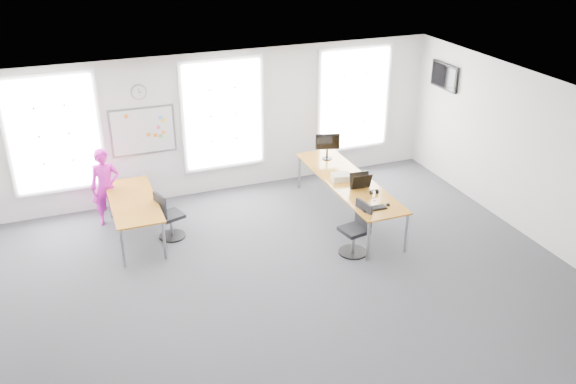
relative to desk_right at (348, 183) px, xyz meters
name	(u,v)px	position (x,y,z in m)	size (l,w,h in m)	color
floor	(276,290)	(-2.18, -1.86, -0.75)	(10.00, 10.00, 0.00)	#2D2D32
ceiling	(274,112)	(-2.18, -1.86, 2.25)	(10.00, 10.00, 0.00)	white
wall_back	(209,125)	(-2.18, 2.14, 0.75)	(10.00, 10.00, 0.00)	silver
wall_front	(417,384)	(-2.18, -5.86, 0.75)	(10.00, 10.00, 0.00)	silver
wall_right	(539,161)	(2.82, -1.86, 0.75)	(10.00, 10.00, 0.00)	silver
window_left	(54,134)	(-5.18, 2.11, 0.95)	(1.60, 0.06, 2.20)	silver
window_mid	(223,114)	(-1.88, 2.11, 0.95)	(1.60, 0.06, 2.20)	silver
window_right	(354,99)	(1.12, 2.11, 0.95)	(1.60, 0.06, 2.20)	silver
desk_right	(348,183)	(0.00, 0.00, 0.00)	(0.88, 3.29, 0.80)	#AF6B27
desk_left	(133,203)	(-4.01, 0.71, -0.06)	(0.83, 2.07, 0.76)	#AF6B27
chair_right	(356,231)	(-0.45, -1.27, -0.33)	(0.51, 0.51, 0.96)	black
chair_left	(168,218)	(-3.45, 0.45, -0.34)	(0.53, 0.53, 0.93)	black
person	(106,187)	(-4.41, 1.44, 0.02)	(0.56, 0.37, 1.53)	#D517B1
whiteboard	(143,131)	(-3.53, 2.11, 0.80)	(1.20, 0.03, 0.90)	silver
wall_clock	(139,92)	(-3.53, 2.11, 1.60)	(0.30, 0.30, 0.04)	gray
tv	(445,76)	(2.77, 1.14, 1.55)	(0.06, 0.90, 0.55)	black
keyboard	(374,208)	(-0.12, -1.26, 0.06)	(0.45, 0.16, 0.02)	black
mouse	(388,204)	(0.18, -1.23, 0.07)	(0.07, 0.11, 0.04)	black
lens_cap	(375,200)	(0.06, -0.96, 0.06)	(0.07, 0.07, 0.01)	black
headphones	(374,192)	(0.16, -0.72, 0.09)	(0.16, 0.08, 0.09)	black
laptop_sleeve	(361,181)	(0.04, -0.42, 0.20)	(0.39, 0.23, 0.31)	black
paper_stack	(341,177)	(-0.13, 0.06, 0.11)	(0.35, 0.26, 0.12)	beige
monitor	(328,144)	(0.06, 1.12, 0.39)	(0.49, 0.20, 0.56)	black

